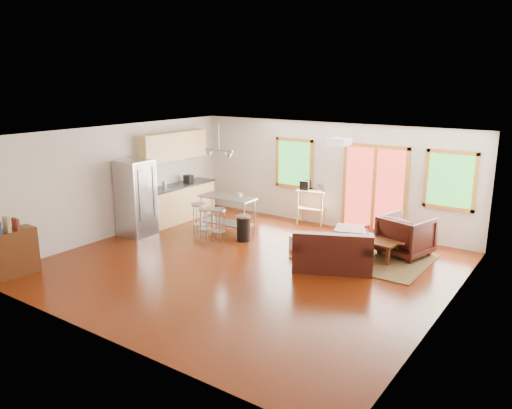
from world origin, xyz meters
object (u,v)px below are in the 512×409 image
Objects in this scene: rug at (365,256)px; island at (228,208)px; loveseat at (333,253)px; coffee_table at (373,241)px; kitchen_cart at (311,195)px; ottoman at (350,238)px; refrigerator at (136,198)px; armchair at (406,234)px.

rug is 3.51m from island.
loveseat is 1.11m from coffee_table.
loveseat is at bearing -13.26° from island.
kitchen_cart is (-1.88, 2.53, 0.45)m from loveseat.
island is 2.21m from kitchen_cart.
loveseat is at bearing -79.53° from ottoman.
loveseat is 1.22× the size of island.
ottoman is (-0.53, 0.41, 0.21)m from rug.
loveseat reaches higher than ottoman.
island reaches higher than coffee_table.
loveseat is at bearing 7.59° from refrigerator.
kitchen_cart is (1.30, 1.78, 0.16)m from island.
armchair is at bearing 11.57° from island.
coffee_table is 1.00× the size of kitchen_cart.
ottoman is 0.59× the size of kitchen_cart.
rug is 0.70m from ottoman.
armchair is at bearing 8.82° from ottoman.
refrigerator is 1.61× the size of kitchen_cart.
coffee_table is 0.79× the size of island.
loveseat reaches higher than coffee_table.
coffee_table is at bearing -33.17° from kitchen_cart.
loveseat is at bearing -105.14° from rug.
rug is 0.38m from coffee_table.
island is (-3.18, 0.75, 0.29)m from loveseat.
ottoman is (-0.67, 0.37, -0.15)m from coffee_table.
coffee_table is 1.69× the size of ottoman.
coffee_table is 0.62× the size of refrigerator.
coffee_table is 0.78m from ottoman.
kitchen_cart is at bearing 53.72° from island.
ottoman is 0.37× the size of refrigerator.
kitchen_cart reaches higher than loveseat.
ottoman is at bearing 150.88° from coffee_table.
kitchen_cart is (-2.29, 1.49, 0.40)m from coffee_table.
rug is at bearing 57.94° from armchair.
rug is 2.66× the size of armchair.
rug is at bearing -37.51° from ottoman.
refrigerator reaches higher than coffee_table.
refrigerator reaches higher than ottoman.
armchair is 2.95m from kitchen_cart.
armchair is (0.64, 0.59, 0.46)m from rug.
rug is 1.08m from loveseat.
island is at bearing -175.87° from rug.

